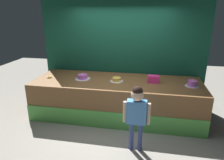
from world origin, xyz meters
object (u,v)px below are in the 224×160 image
at_px(pink_box, 153,79).
at_px(donut, 49,77).
at_px(cake_center, 117,80).
at_px(cake_right, 192,84).
at_px(cake_left, 83,77).
at_px(child_figure, 137,110).

distance_m(pink_box, donut, 2.45).
distance_m(pink_box, cake_center, 0.82).
height_order(donut, cake_right, cake_right).
bearing_deg(pink_box, cake_left, -178.30).
relative_size(donut, cake_right, 0.38).
bearing_deg(child_figure, donut, 151.71).
distance_m(donut, cake_center, 1.63).
relative_size(child_figure, pink_box, 4.89).
xyz_separation_m(cake_left, cake_right, (2.45, -0.05, 0.01)).
bearing_deg(cake_right, pink_box, 173.34).
distance_m(donut, cake_right, 3.27).
bearing_deg(cake_right, child_figure, -132.39).
xyz_separation_m(child_figure, cake_left, (-1.36, 1.24, 0.12)).
xyz_separation_m(child_figure, cake_center, (-0.55, 1.21, 0.11)).
height_order(child_figure, cake_center, child_figure).
height_order(child_figure, pink_box, child_figure).
bearing_deg(cake_left, cake_right, -1.09).
bearing_deg(cake_left, pink_box, 1.70).
bearing_deg(donut, cake_left, 4.43).
bearing_deg(child_figure, cake_left, 137.80).
xyz_separation_m(cake_center, cake_right, (1.63, -0.02, 0.02)).
distance_m(pink_box, cake_right, 0.82).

